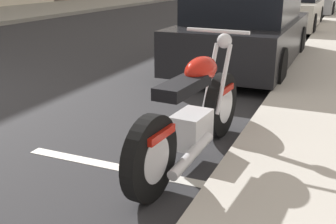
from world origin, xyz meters
name	(u,v)px	position (x,y,z in m)	size (l,w,h in m)	color
sidewalk_far_curb	(35,10)	(12.00, 7.21, 0.07)	(120.00, 5.00, 0.14)	gray
parking_stall_stripe	(136,171)	(0.00, -4.11, 0.00)	(0.12, 2.20, 0.01)	silver
parked_motorcycle	(193,115)	(0.40, -4.49, 0.44)	(2.12, 0.62, 1.13)	black
parked_car_at_intersection	(245,33)	(4.48, -3.98, 0.63)	(4.02, 1.80, 1.29)	black
parked_car_across_street	(287,8)	(10.27, -3.91, 0.63)	(4.05, 1.90, 1.32)	beige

